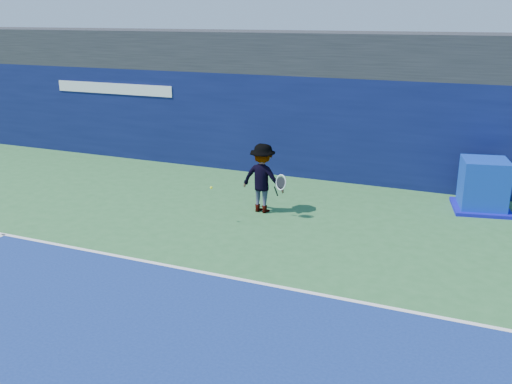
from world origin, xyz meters
TOP-DOWN VIEW (x-y plane):
  - ground at (0.00, 0.00)m, footprint 80.00×80.00m
  - baseline at (0.00, 3.00)m, footprint 24.00×0.10m
  - stadium_band at (0.00, 11.50)m, footprint 36.00×3.00m
  - back_wall_assembly at (-0.00, 10.50)m, footprint 36.00×1.03m
  - equipment_cart at (4.72, 9.00)m, footprint 1.59×1.59m
  - tennis_player at (-0.29, 6.73)m, footprint 1.33×0.76m
  - tennis_ball at (-1.05, 5.46)m, footprint 0.06×0.06m

SIDE VIEW (x-z plane):
  - ground at x=0.00m, z-range 0.00..0.00m
  - baseline at x=0.00m, z-range 0.01..0.01m
  - equipment_cart at x=4.72m, z-range -0.06..1.24m
  - tennis_player at x=-0.29m, z-range 0.00..1.72m
  - tennis_ball at x=-1.05m, z-range 0.85..0.91m
  - back_wall_assembly at x=0.00m, z-range 0.00..3.00m
  - stadium_band at x=0.00m, z-range 3.00..4.20m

